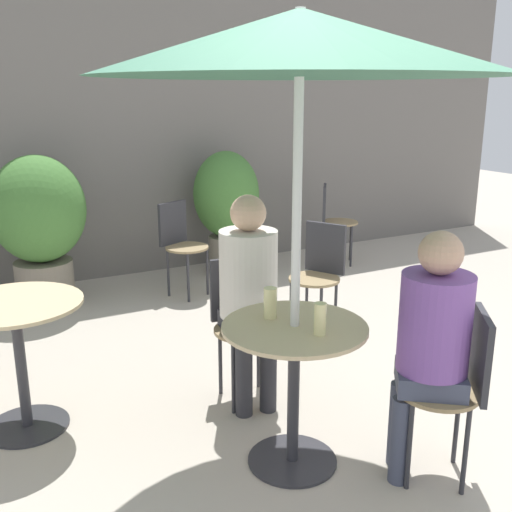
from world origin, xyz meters
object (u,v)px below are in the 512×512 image
at_px(cafe_table_far, 18,339).
at_px(bistro_chair_2, 180,239).
at_px(bistro_chair_4, 332,216).
at_px(seated_person_0, 431,336).
at_px(beer_glass_0, 320,319).
at_px(bistro_chair_1, 241,314).
at_px(bistro_chair_3, 320,267).
at_px(seated_person_1, 249,284).
at_px(beer_glass_1, 270,303).
at_px(cafe_table_near, 294,366).
at_px(potted_plant_0, 39,220).
at_px(potted_plant_1, 226,202).
at_px(umbrella, 300,43).
at_px(bistro_chair_0, 458,379).

bearing_deg(cafe_table_far, bistro_chair_2, 47.70).
distance_m(bistro_chair_4, seated_person_0, 3.82).
bearing_deg(bistro_chair_4, beer_glass_0, 179.10).
distance_m(bistro_chair_1, bistro_chair_3, 1.15).
height_order(bistro_chair_4, seated_person_1, seated_person_1).
relative_size(cafe_table_far, beer_glass_1, 4.85).
relative_size(cafe_table_far, seated_person_1, 0.59).
distance_m(cafe_table_far, bistro_chair_3, 2.27).
distance_m(cafe_table_near, bistro_chair_3, 1.75).
relative_size(bistro_chair_1, seated_person_0, 0.70).
height_order(seated_person_0, potted_plant_0, potted_plant_0).
bearing_deg(potted_plant_1, bistro_chair_4, -9.36).
xyz_separation_m(seated_person_0, beer_glass_1, (-0.56, 0.53, 0.09)).
height_order(cafe_table_near, potted_plant_1, potted_plant_1).
bearing_deg(beer_glass_1, bistro_chair_2, 78.92).
relative_size(bistro_chair_2, umbrella, 0.40).
xyz_separation_m(bistro_chair_1, potted_plant_1, (1.03, 2.40, 0.22)).
bearing_deg(potted_plant_0, bistro_chair_0, -68.90).
bearing_deg(bistro_chair_4, umbrella, 177.22).
relative_size(cafe_table_far, seated_person_0, 0.60).
height_order(bistro_chair_0, seated_person_1, seated_person_1).
bearing_deg(umbrella, bistro_chair_0, -37.13).
bearing_deg(umbrella, potted_plant_0, 103.50).
height_order(bistro_chair_1, seated_person_1, seated_person_1).
bearing_deg(bistro_chair_0, seated_person_0, -90.00).
distance_m(bistro_chair_2, potted_plant_0, 1.23).
bearing_deg(umbrella, bistro_chair_1, 82.87).
height_order(bistro_chair_2, beer_glass_0, beer_glass_0).
xyz_separation_m(cafe_table_far, bistro_chair_3, (2.24, 0.40, -0.01)).
height_order(bistro_chair_4, umbrella, umbrella).
xyz_separation_m(beer_glass_1, potted_plant_1, (1.18, 3.02, -0.08)).
relative_size(cafe_table_far, umbrella, 0.34).
relative_size(bistro_chair_4, seated_person_1, 0.67).
height_order(beer_glass_0, potted_plant_1, potted_plant_1).
distance_m(bistro_chair_4, potted_plant_1, 1.22).
bearing_deg(seated_person_1, seated_person_0, -60.01).
bearing_deg(bistro_chair_4, bistro_chair_3, 177.31).
xyz_separation_m(cafe_table_far, bistro_chair_2, (1.62, 1.78, -0.01)).
relative_size(bistro_chair_1, beer_glass_0, 5.65).
distance_m(cafe_table_far, seated_person_0, 2.17).
height_order(bistro_chair_1, bistro_chair_3, same).
xyz_separation_m(potted_plant_0, potted_plant_1, (1.85, 0.16, -0.02)).
bearing_deg(potted_plant_0, bistro_chair_3, -42.20).
distance_m(cafe_table_far, beer_glass_0, 1.68).
height_order(bistro_chair_0, potted_plant_0, potted_plant_0).
distance_m(bistro_chair_0, bistro_chair_4, 3.84).
height_order(bistro_chair_0, bistro_chair_4, same).
xyz_separation_m(seated_person_1, beer_glass_1, (-0.13, -0.49, 0.07)).
bearing_deg(cafe_table_far, cafe_table_near, -40.30).
bearing_deg(cafe_table_far, potted_plant_0, 77.85).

